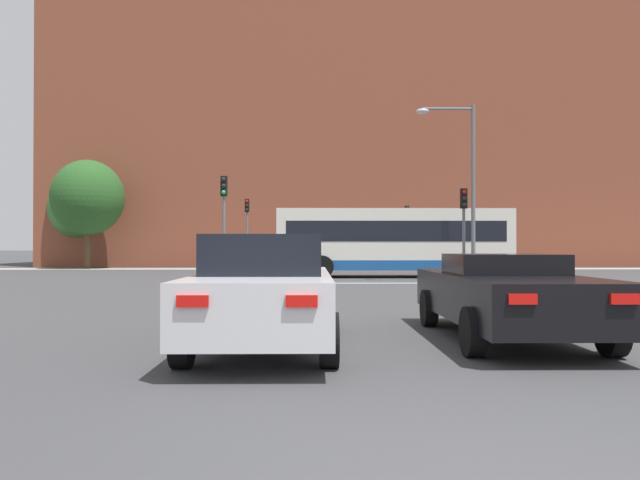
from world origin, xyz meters
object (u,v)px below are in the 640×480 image
object	(u,v)px
traffic_light_far_right	(407,226)
pedestrian_walking_west	(349,254)
traffic_light_near_right	(464,218)
pedestrian_waiting	(203,253)
bus_crossing_lead	(393,241)
traffic_light_far_left	(247,222)
street_lamp_junction	(463,173)
car_roadster_right	(506,294)
traffic_light_near_left	(224,211)
car_saloon_left	(266,290)
pedestrian_walking_east	(451,253)

from	to	relation	value
traffic_light_far_right	pedestrian_walking_west	world-z (taller)	traffic_light_far_right
traffic_light_near_right	pedestrian_waiting	distance (m)	18.94
bus_crossing_lead	pedestrian_waiting	world-z (taller)	bus_crossing_lead
traffic_light_far_left	pedestrian_waiting	xyz separation A→B (m)	(-2.80, 0.73, -1.87)
traffic_light_far_left	street_lamp_junction	world-z (taller)	street_lamp_junction
car_roadster_right	pedestrian_walking_west	distance (m)	29.70
traffic_light_near_left	pedestrian_walking_west	bearing A→B (deg)	67.44
bus_crossing_lead	pedestrian_waiting	bearing A→B (deg)	44.60
traffic_light_near_left	traffic_light_far_right	xyz separation A→B (m)	(9.36, 13.16, -0.20)
traffic_light_near_right	traffic_light_far_right	distance (m)	13.17
traffic_light_near_right	pedestrian_waiting	xyz separation A→B (m)	(-12.85, 13.84, -1.52)
pedestrian_waiting	pedestrian_walking_west	bearing A→B (deg)	-140.48
traffic_light_near_right	street_lamp_junction	distance (m)	1.83
car_saloon_left	pedestrian_waiting	world-z (taller)	pedestrian_waiting
bus_crossing_lead	pedestrian_walking_west	world-z (taller)	bus_crossing_lead
traffic_light_near_right	pedestrian_walking_east	xyz separation A→B (m)	(2.70, 14.26, -1.57)
car_saloon_left	traffic_light_near_left	distance (m)	16.61
bus_crossing_lead	pedestrian_walking_east	world-z (taller)	bus_crossing_lead
traffic_light_near_right	pedestrian_walking_west	world-z (taller)	traffic_light_near_right
car_saloon_left	pedestrian_walking_east	bearing A→B (deg)	72.90
traffic_light_far_left	pedestrian_walking_west	xyz separation A→B (m)	(6.30, 1.04, -1.94)
bus_crossing_lead	street_lamp_junction	distance (m)	5.07
car_saloon_left	pedestrian_waiting	size ratio (longest dim) A/B	2.87
bus_crossing_lead	traffic_light_near_left	size ratio (longest dim) A/B	2.48
bus_crossing_lead	traffic_light_far_right	xyz separation A→B (m)	(2.17, 9.89, 0.99)
traffic_light_near_right	traffic_light_near_left	bearing A→B (deg)	179.97
street_lamp_junction	pedestrian_waiting	distance (m)	19.36
bus_crossing_lead	traffic_light_far_left	distance (m)	12.50
car_saloon_left	pedestrian_walking_east	distance (m)	31.93
car_saloon_left	car_roadster_right	xyz separation A→B (m)	(3.56, 0.69, -0.11)
car_roadster_right	traffic_light_near_right	distance (m)	15.98
pedestrian_waiting	street_lamp_junction	bearing A→B (deg)	169.39
traffic_light_near_right	street_lamp_junction	bearing A→B (deg)	-109.69
car_saloon_left	pedestrian_waiting	xyz separation A→B (m)	(-6.08, 30.07, 0.21)
traffic_light_far_left	pedestrian_walking_east	xyz separation A→B (m)	(12.74, 1.16, -1.92)
bus_crossing_lead	traffic_light_far_right	size ratio (longest dim) A/B	2.69
car_saloon_left	pedestrian_walking_east	size ratio (longest dim) A/B	2.98
traffic_light_near_left	traffic_light_far_left	world-z (taller)	traffic_light_far_left
car_saloon_left	traffic_light_far_left	world-z (taller)	traffic_light_far_left
bus_crossing_lead	street_lamp_junction	world-z (taller)	street_lamp_junction
traffic_light_far_left	pedestrian_walking_east	bearing A→B (deg)	5.18
pedestrian_walking_west	traffic_light_near_right	bearing A→B (deg)	-117.60
bus_crossing_lead	traffic_light_far_left	size ratio (longest dim) A/B	2.44
car_saloon_left	traffic_light_far_left	distance (m)	29.60
traffic_light_far_left	street_lamp_junction	xyz separation A→B (m)	(9.91, -13.48, 1.44)
car_saloon_left	pedestrian_walking_west	size ratio (longest dim) A/B	3.04
car_saloon_left	traffic_light_near_right	world-z (taller)	traffic_light_near_right
traffic_light_near_right	pedestrian_waiting	bearing A→B (deg)	132.87
bus_crossing_lead	traffic_light_far_left	world-z (taller)	traffic_light_far_left
street_lamp_junction	pedestrian_waiting	bearing A→B (deg)	131.81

